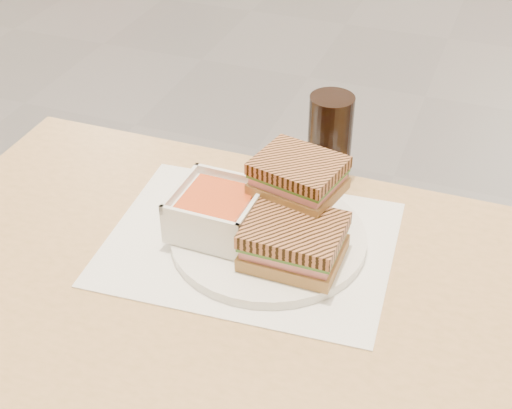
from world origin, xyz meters
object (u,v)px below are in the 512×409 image
(soup_bowl, at_px, (217,212))
(panini_lower, at_px, (294,241))
(plate, at_px, (269,238))
(cola_glass, at_px, (330,139))
(main_table, at_px, (311,396))

(soup_bowl, distance_m, panini_lower, 0.12)
(plate, distance_m, soup_bowl, 0.08)
(panini_lower, xyz_separation_m, cola_glass, (-0.02, 0.22, 0.03))
(main_table, bearing_deg, cola_glass, 103.60)
(plate, height_order, cola_glass, cola_glass)
(plate, distance_m, cola_glass, 0.20)
(main_table, xyz_separation_m, plate, (-0.11, 0.14, 0.12))
(panini_lower, bearing_deg, main_table, -59.29)
(cola_glass, bearing_deg, plate, -99.78)
(main_table, xyz_separation_m, soup_bowl, (-0.18, 0.13, 0.16))
(main_table, distance_m, panini_lower, 0.20)
(soup_bowl, bearing_deg, panini_lower, -11.50)
(soup_bowl, bearing_deg, main_table, -35.53)
(main_table, distance_m, soup_bowl, 0.27)
(main_table, xyz_separation_m, panini_lower, (-0.06, 0.11, 0.16))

